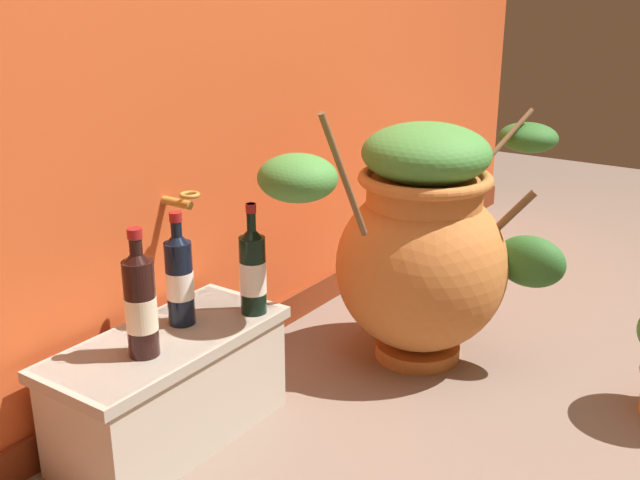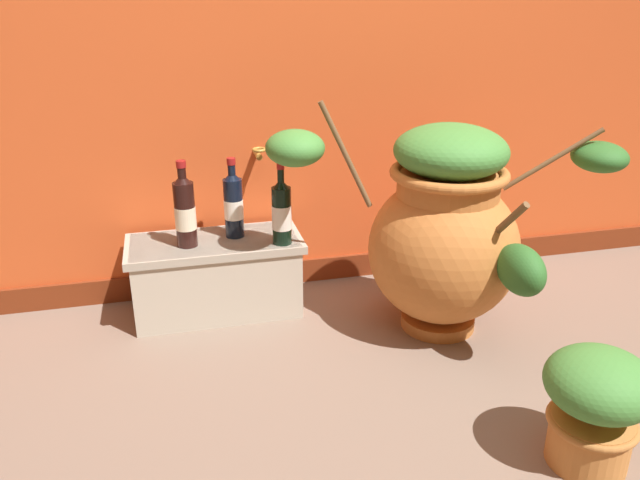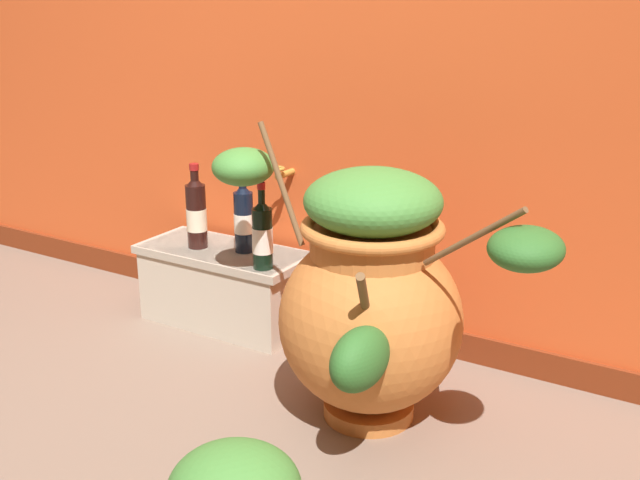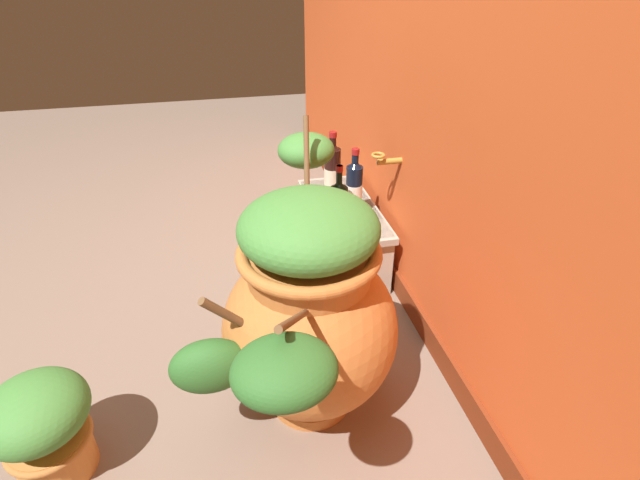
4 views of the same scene
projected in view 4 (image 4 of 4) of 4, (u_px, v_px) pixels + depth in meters
The scene contains 7 objects.
ground_plane at pixel (138, 349), 1.83m from camera, with size 7.00×7.00×0.00m, color #7A6656.
terracotta_urn at pixel (308, 309), 1.43m from camera, with size 1.18×0.68×0.85m.
stone_ledge at pixel (342, 232), 2.26m from camera, with size 0.66×0.30×0.30m.
wine_bottle_left at pixel (332, 170), 2.19m from camera, with size 0.08×0.08×0.32m.
wine_bottle_middle at pixel (339, 208), 1.90m from camera, with size 0.07×0.07×0.31m.
wine_bottle_right at pixel (354, 187), 2.06m from camera, with size 0.07×0.07×0.31m.
potted_shrub at pixel (42, 426), 1.31m from camera, with size 0.28×0.28×0.34m.
Camera 4 is at (1.46, 0.39, 1.32)m, focal length 26.81 mm.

